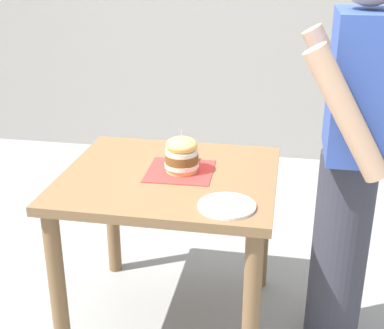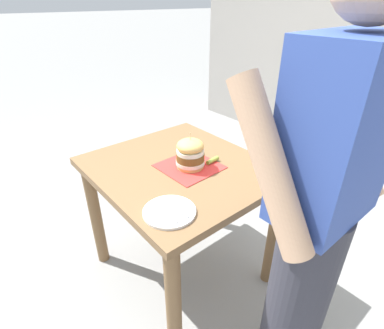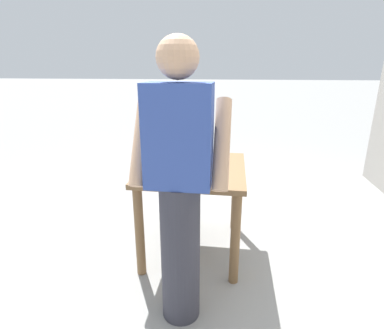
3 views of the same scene
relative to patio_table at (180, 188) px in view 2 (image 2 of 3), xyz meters
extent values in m
plane|color=gray|center=(0.00, 0.00, -0.62)|extent=(80.00, 80.00, 0.00)
cube|color=brown|center=(0.00, 0.00, 0.12)|extent=(0.83, 0.92, 0.04)
cylinder|color=brown|center=(-0.35, -0.40, -0.26)|extent=(0.07, 0.07, 0.72)
cylinder|color=brown|center=(0.35, -0.40, -0.26)|extent=(0.07, 0.07, 0.72)
cylinder|color=brown|center=(-0.35, 0.40, -0.26)|extent=(0.07, 0.07, 0.72)
cylinder|color=brown|center=(0.35, 0.40, -0.26)|extent=(0.07, 0.07, 0.72)
cube|color=red|center=(-0.03, 0.04, 0.14)|extent=(0.29, 0.29, 0.00)
cylinder|color=#E5B25B|center=(-0.03, 0.05, 0.15)|extent=(0.14, 0.14, 0.02)
cylinder|color=silver|center=(-0.03, 0.05, 0.17)|extent=(0.15, 0.15, 0.02)
cylinder|color=brown|center=(-0.03, 0.05, 0.20)|extent=(0.15, 0.15, 0.04)
cylinder|color=silver|center=(-0.03, 0.05, 0.23)|extent=(0.14, 0.14, 0.02)
ellipsoid|color=#E5B25B|center=(-0.03, 0.05, 0.26)|extent=(0.14, 0.14, 0.07)
cylinder|color=#D1B77F|center=(-0.03, 0.05, 0.31)|extent=(0.00, 0.00, 0.05)
cylinder|color=#8EA83D|center=(-0.15, 0.09, 0.16)|extent=(0.08, 0.03, 0.02)
cylinder|color=white|center=(0.27, 0.28, 0.15)|extent=(0.22, 0.22, 0.01)
cylinder|color=silver|center=(0.26, 0.28, 0.16)|extent=(0.04, 0.17, 0.01)
cylinder|color=silver|center=(0.29, 0.28, 0.16)|extent=(0.03, 0.17, 0.01)
cylinder|color=#33333D|center=(-0.02, 0.75, -0.17)|extent=(0.24, 0.24, 0.90)
cube|color=#334C9E|center=(-0.02, 0.75, 0.56)|extent=(0.36, 0.22, 0.56)
cylinder|color=tan|center=(-0.25, 0.69, 0.51)|extent=(0.09, 0.34, 0.50)
cylinder|color=tan|center=(0.21, 0.69, 0.51)|extent=(0.09, 0.34, 0.50)
camera|label=1|loc=(2.07, 0.48, 1.05)|focal=50.00mm
camera|label=2|loc=(0.83, 1.09, 0.91)|focal=28.00mm
camera|label=3|loc=(-0.31, 2.30, 0.91)|focal=28.00mm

